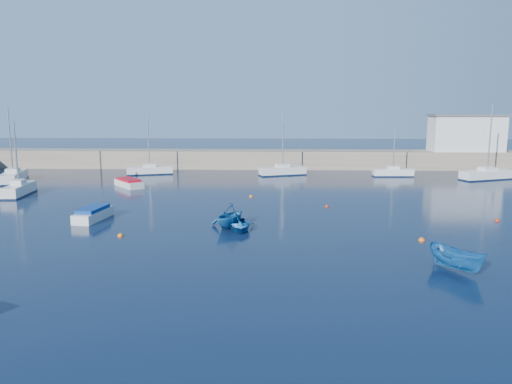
{
  "coord_description": "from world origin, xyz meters",
  "views": [
    {
      "loc": [
        2.38,
        -27.16,
        9.32
      ],
      "look_at": [
        0.78,
        16.47,
        1.6
      ],
      "focal_mm": 35.0,
      "sensor_mm": 36.0,
      "label": 1
    }
  ],
  "objects_px": {
    "harbor_office": "(466,134)",
    "sailboat_5": "(150,170)",
    "sailboat_8": "(487,175)",
    "sailboat_3": "(19,189)",
    "motorboat_2": "(129,183)",
    "dinghy_center": "(239,225)",
    "sailboat_6": "(283,171)",
    "dinghy_right": "(457,259)",
    "sailboat_4": "(13,176)",
    "dinghy_left": "(230,216)",
    "sailboat_7": "(393,172)",
    "motorboat_1": "(93,214)"
  },
  "relations": [
    {
      "from": "motorboat_2",
      "to": "dinghy_center",
      "type": "xyz_separation_m",
      "value": [
        13.93,
        -19.19,
        -0.09
      ]
    },
    {
      "from": "sailboat_3",
      "to": "sailboat_4",
      "type": "xyz_separation_m",
      "value": [
        -5.43,
        9.18,
        -0.0
      ]
    },
    {
      "from": "dinghy_left",
      "to": "sailboat_7",
      "type": "bearing_deg",
      "value": 84.42
    },
    {
      "from": "sailboat_5",
      "to": "dinghy_right",
      "type": "height_order",
      "value": "sailboat_5"
    },
    {
      "from": "motorboat_1",
      "to": "dinghy_left",
      "type": "xyz_separation_m",
      "value": [
        11.37,
        -2.08,
        0.42
      ]
    },
    {
      "from": "harbor_office",
      "to": "sailboat_5",
      "type": "height_order",
      "value": "sailboat_5"
    },
    {
      "from": "sailboat_8",
      "to": "dinghy_left",
      "type": "relative_size",
      "value": 2.67
    },
    {
      "from": "sailboat_3",
      "to": "sailboat_6",
      "type": "bearing_deg",
      "value": 24.48
    },
    {
      "from": "sailboat_4",
      "to": "sailboat_8",
      "type": "xyz_separation_m",
      "value": [
        58.42,
        3.83,
        -0.03
      ]
    },
    {
      "from": "sailboat_3",
      "to": "dinghy_right",
      "type": "height_order",
      "value": "sailboat_3"
    },
    {
      "from": "sailboat_8",
      "to": "dinghy_center",
      "type": "distance_m",
      "value": 39.46
    },
    {
      "from": "harbor_office",
      "to": "sailboat_7",
      "type": "relative_size",
      "value": 1.45
    },
    {
      "from": "sailboat_4",
      "to": "dinghy_right",
      "type": "relative_size",
      "value": 2.5
    },
    {
      "from": "sailboat_3",
      "to": "sailboat_4",
      "type": "distance_m",
      "value": 10.67
    },
    {
      "from": "sailboat_7",
      "to": "dinghy_right",
      "type": "relative_size",
      "value": 1.89
    },
    {
      "from": "sailboat_5",
      "to": "sailboat_4",
      "type": "bearing_deg",
      "value": 97.61
    },
    {
      "from": "harbor_office",
      "to": "sailboat_8",
      "type": "xyz_separation_m",
      "value": [
        -0.97,
        -10.36,
        -4.48
      ]
    },
    {
      "from": "sailboat_5",
      "to": "sailboat_6",
      "type": "xyz_separation_m",
      "value": [
        17.85,
        -0.14,
        0.04
      ]
    },
    {
      "from": "sailboat_6",
      "to": "dinghy_right",
      "type": "relative_size",
      "value": 2.24
    },
    {
      "from": "harbor_office",
      "to": "dinghy_right",
      "type": "xyz_separation_m",
      "value": [
        -17.28,
        -45.75,
        -4.4
      ]
    },
    {
      "from": "harbor_office",
      "to": "motorboat_2",
      "type": "xyz_separation_m",
      "value": [
        -44.17,
        -17.62,
        -4.64
      ]
    },
    {
      "from": "sailboat_4",
      "to": "motorboat_1",
      "type": "distance_m",
      "value": 26.12
    },
    {
      "from": "harbor_office",
      "to": "motorboat_1",
      "type": "distance_m",
      "value": 54.5
    },
    {
      "from": "harbor_office",
      "to": "sailboat_4",
      "type": "relative_size",
      "value": 1.09
    },
    {
      "from": "sailboat_4",
      "to": "sailboat_6",
      "type": "distance_m",
      "value": 33.58
    },
    {
      "from": "motorboat_1",
      "to": "sailboat_7",
      "type": "bearing_deg",
      "value": 48.75
    },
    {
      "from": "sailboat_8",
      "to": "sailboat_5",
      "type": "bearing_deg",
      "value": 64.35
    },
    {
      "from": "sailboat_7",
      "to": "dinghy_center",
      "type": "bearing_deg",
      "value": 145.15
    },
    {
      "from": "sailboat_4",
      "to": "sailboat_7",
      "type": "relative_size",
      "value": 1.32
    },
    {
      "from": "dinghy_center",
      "to": "dinghy_right",
      "type": "distance_m",
      "value": 15.75
    },
    {
      "from": "harbor_office",
      "to": "motorboat_2",
      "type": "bearing_deg",
      "value": -158.26
    },
    {
      "from": "sailboat_3",
      "to": "sailboat_7",
      "type": "bearing_deg",
      "value": 14.45
    },
    {
      "from": "motorboat_2",
      "to": "dinghy_center",
      "type": "bearing_deg",
      "value": -92.69
    },
    {
      "from": "sailboat_6",
      "to": "dinghy_left",
      "type": "distance_m",
      "value": 28.97
    },
    {
      "from": "sailboat_4",
      "to": "motorboat_2",
      "type": "xyz_separation_m",
      "value": [
        15.22,
        -3.43,
        -0.19
      ]
    },
    {
      "from": "motorboat_1",
      "to": "sailboat_3",
      "type": "bearing_deg",
      "value": 145.7
    },
    {
      "from": "sailboat_5",
      "to": "dinghy_center",
      "type": "distance_m",
      "value": 32.7
    },
    {
      "from": "sailboat_3",
      "to": "sailboat_5",
      "type": "bearing_deg",
      "value": 53.49
    },
    {
      "from": "dinghy_center",
      "to": "sailboat_8",
      "type": "bearing_deg",
      "value": 33.26
    },
    {
      "from": "sailboat_7",
      "to": "sailboat_5",
      "type": "bearing_deg",
      "value": 86.02
    },
    {
      "from": "sailboat_5",
      "to": "dinghy_left",
      "type": "height_order",
      "value": "sailboat_5"
    },
    {
      "from": "sailboat_4",
      "to": "dinghy_left",
      "type": "distance_m",
      "value": 35.85
    },
    {
      "from": "sailboat_3",
      "to": "motorboat_2",
      "type": "relative_size",
      "value": 1.61
    },
    {
      "from": "sailboat_3",
      "to": "sailboat_8",
      "type": "height_order",
      "value": "sailboat_8"
    },
    {
      "from": "sailboat_3",
      "to": "dinghy_center",
      "type": "distance_m",
      "value": 27.26
    },
    {
      "from": "sailboat_6",
      "to": "dinghy_center",
      "type": "xyz_separation_m",
      "value": [
        -3.75,
        -29.36,
        -0.24
      ]
    },
    {
      "from": "sailboat_6",
      "to": "sailboat_8",
      "type": "distance_m",
      "value": 25.69
    },
    {
      "from": "sailboat_5",
      "to": "motorboat_2",
      "type": "xyz_separation_m",
      "value": [
        0.18,
        -10.31,
        -0.12
      ]
    },
    {
      "from": "harbor_office",
      "to": "sailboat_7",
      "type": "xyz_separation_m",
      "value": [
        -12.12,
        -8.08,
        -4.55
      ]
    },
    {
      "from": "sailboat_3",
      "to": "sailboat_4",
      "type": "height_order",
      "value": "sailboat_4"
    }
  ]
}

